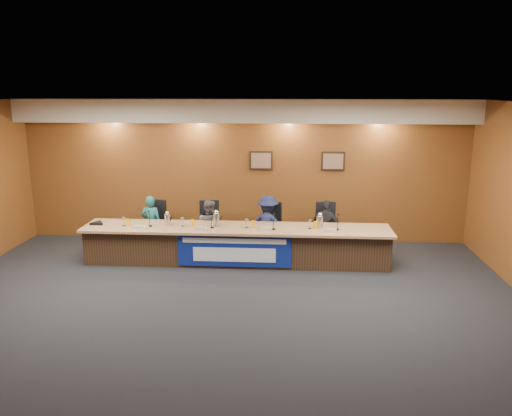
# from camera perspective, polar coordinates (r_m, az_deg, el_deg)

# --- Properties ---
(floor) EXTENTS (10.00, 10.00, 0.00)m
(floor) POSITION_cam_1_polar(r_m,az_deg,el_deg) (7.96, -4.07, -12.02)
(floor) COLOR black
(floor) RESTS_ON ground
(ceiling) EXTENTS (10.00, 8.00, 0.04)m
(ceiling) POSITION_cam_1_polar(r_m,az_deg,el_deg) (7.18, -4.51, 11.66)
(ceiling) COLOR silver
(ceiling) RESTS_ON wall_back
(wall_back) EXTENTS (10.00, 0.04, 3.20)m
(wall_back) POSITION_cam_1_polar(r_m,az_deg,el_deg) (11.30, -1.44, 4.24)
(wall_back) COLOR brown
(wall_back) RESTS_ON floor
(soffit) EXTENTS (10.00, 0.50, 0.50)m
(soffit) POSITION_cam_1_polar(r_m,az_deg,el_deg) (10.92, -1.61, 11.03)
(soffit) COLOR beige
(soffit) RESTS_ON wall_back
(dais_body) EXTENTS (6.00, 0.80, 0.70)m
(dais_body) POSITION_cam_1_polar(r_m,az_deg,el_deg) (10.05, -2.24, -4.31)
(dais_body) COLOR #3A2516
(dais_body) RESTS_ON floor
(dais_top) EXTENTS (6.10, 0.95, 0.05)m
(dais_top) POSITION_cam_1_polar(r_m,az_deg,el_deg) (9.89, -2.29, -2.33)
(dais_top) COLOR #9C7249
(dais_top) RESTS_ON dais_body
(banner) EXTENTS (2.20, 0.02, 0.65)m
(banner) POSITION_cam_1_polar(r_m,az_deg,el_deg) (9.65, -2.50, -4.89)
(banner) COLOR navy
(banner) RESTS_ON dais_body
(banner_text_upper) EXTENTS (2.00, 0.01, 0.10)m
(banner_text_upper) POSITION_cam_1_polar(r_m,az_deg,el_deg) (9.57, -2.52, -3.78)
(banner_text_upper) COLOR silver
(banner_text_upper) RESTS_ON banner
(banner_text_lower) EXTENTS (1.60, 0.01, 0.28)m
(banner_text_lower) POSITION_cam_1_polar(r_m,az_deg,el_deg) (9.66, -2.50, -5.37)
(banner_text_lower) COLOR silver
(banner_text_lower) RESTS_ON banner
(wall_photo_left) EXTENTS (0.52, 0.04, 0.42)m
(wall_photo_left) POSITION_cam_1_polar(r_m,az_deg,el_deg) (11.21, 0.58, 5.45)
(wall_photo_left) COLOR black
(wall_photo_left) RESTS_ON wall_back
(wall_photo_right) EXTENTS (0.52, 0.04, 0.42)m
(wall_photo_right) POSITION_cam_1_polar(r_m,az_deg,el_deg) (11.23, 8.80, 5.31)
(wall_photo_right) COLOR black
(wall_photo_right) RESTS_ON wall_back
(panelist_a) EXTENTS (0.48, 0.35, 1.23)m
(panelist_a) POSITION_cam_1_polar(r_m,az_deg,el_deg) (10.85, -11.86, -1.78)
(panelist_a) COLOR #1A5351
(panelist_a) RESTS_ON floor
(panelist_b) EXTENTS (0.69, 0.62, 1.16)m
(panelist_b) POSITION_cam_1_polar(r_m,az_deg,el_deg) (10.60, -5.42, -2.12)
(panelist_b) COLOR #4E4D53
(panelist_b) RESTS_ON floor
(panelist_c) EXTENTS (0.93, 0.71, 1.27)m
(panelist_c) POSITION_cam_1_polar(r_m,az_deg,el_deg) (10.46, 1.36, -1.96)
(panelist_c) COLOR #151A38
(panelist_c) RESTS_ON floor
(panelist_d) EXTENTS (0.75, 0.55, 1.19)m
(panelist_d) POSITION_cam_1_polar(r_m,az_deg,el_deg) (10.49, 8.06, -2.27)
(panelist_d) COLOR black
(panelist_d) RESTS_ON floor
(office_chair_a) EXTENTS (0.59, 0.59, 0.08)m
(office_chair_a) POSITION_cam_1_polar(r_m,az_deg,el_deg) (10.98, -11.69, -2.31)
(office_chair_a) COLOR black
(office_chair_a) RESTS_ON floor
(office_chair_b) EXTENTS (0.55, 0.55, 0.08)m
(office_chair_b) POSITION_cam_1_polar(r_m,az_deg,el_deg) (10.72, -5.32, -2.48)
(office_chair_b) COLOR black
(office_chair_b) RESTS_ON floor
(office_chair_c) EXTENTS (0.62, 0.62, 0.08)m
(office_chair_c) POSITION_cam_1_polar(r_m,az_deg,el_deg) (10.60, 1.38, -2.61)
(office_chair_c) COLOR black
(office_chair_c) RESTS_ON floor
(office_chair_d) EXTENTS (0.49, 0.49, 0.08)m
(office_chair_d) POSITION_cam_1_polar(r_m,az_deg,el_deg) (10.62, 8.00, -2.71)
(office_chair_d) COLOR black
(office_chair_d) RESTS_ON floor
(nameplate_a) EXTENTS (0.24, 0.08, 0.10)m
(nameplate_a) POSITION_cam_1_polar(r_m,az_deg,el_deg) (9.99, -13.33, -2.12)
(nameplate_a) COLOR white
(nameplate_a) RESTS_ON dais_top
(microphone_a) EXTENTS (0.07, 0.07, 0.02)m
(microphone_a) POSITION_cam_1_polar(r_m,az_deg,el_deg) (10.14, -11.97, -2.01)
(microphone_a) COLOR black
(microphone_a) RESTS_ON dais_top
(juice_glass_a) EXTENTS (0.06, 0.06, 0.15)m
(juice_glass_a) POSITION_cam_1_polar(r_m,az_deg,el_deg) (10.24, -14.44, -1.62)
(juice_glass_a) COLOR #FFA600
(juice_glass_a) RESTS_ON dais_top
(water_glass_a) EXTENTS (0.08, 0.08, 0.18)m
(water_glass_a) POSITION_cam_1_polar(r_m,az_deg,el_deg) (10.27, -14.89, -1.52)
(water_glass_a) COLOR silver
(water_glass_a) RESTS_ON dais_top
(nameplate_b) EXTENTS (0.24, 0.08, 0.10)m
(nameplate_b) POSITION_cam_1_polar(r_m,az_deg,el_deg) (9.69, -6.39, -2.31)
(nameplate_b) COLOR white
(nameplate_b) RESTS_ON dais_top
(microphone_b) EXTENTS (0.07, 0.07, 0.02)m
(microphone_b) POSITION_cam_1_polar(r_m,az_deg,el_deg) (9.86, -5.03, -2.22)
(microphone_b) COLOR black
(microphone_b) RESTS_ON dais_top
(juice_glass_b) EXTENTS (0.06, 0.06, 0.15)m
(juice_glass_b) POSITION_cam_1_polar(r_m,az_deg,el_deg) (9.95, -7.27, -1.73)
(juice_glass_b) COLOR #FFA600
(juice_glass_b) RESTS_ON dais_top
(water_glass_b) EXTENTS (0.08, 0.08, 0.18)m
(water_glass_b) POSITION_cam_1_polar(r_m,az_deg,el_deg) (10.02, -8.42, -1.58)
(water_glass_b) COLOR silver
(water_glass_b) RESTS_ON dais_top
(nameplate_c) EXTENTS (0.24, 0.08, 0.10)m
(nameplate_c) POSITION_cam_1_polar(r_m,az_deg,el_deg) (9.62, 1.03, -2.36)
(nameplate_c) COLOR white
(nameplate_c) RESTS_ON dais_top
(microphone_c) EXTENTS (0.07, 0.07, 0.02)m
(microphone_c) POSITION_cam_1_polar(r_m,az_deg,el_deg) (9.71, 2.04, -2.41)
(microphone_c) COLOR black
(microphone_c) RESTS_ON dais_top
(juice_glass_c) EXTENTS (0.06, 0.06, 0.15)m
(juice_glass_c) POSITION_cam_1_polar(r_m,az_deg,el_deg) (9.78, -0.36, -1.90)
(juice_glass_c) COLOR #FFA600
(juice_glass_c) RESTS_ON dais_top
(water_glass_c) EXTENTS (0.08, 0.08, 0.18)m
(water_glass_c) POSITION_cam_1_polar(r_m,az_deg,el_deg) (9.80, -1.10, -1.78)
(water_glass_c) COLOR silver
(water_glass_c) RESTS_ON dais_top
(nameplate_d) EXTENTS (0.24, 0.08, 0.10)m
(nameplate_d) POSITION_cam_1_polar(r_m,az_deg,el_deg) (9.62, 8.48, -2.50)
(nameplate_d) COLOR white
(nameplate_d) RESTS_ON dais_top
(microphone_d) EXTENTS (0.07, 0.07, 0.02)m
(microphone_d) POSITION_cam_1_polar(r_m,az_deg,el_deg) (9.82, 9.28, -2.42)
(microphone_d) COLOR black
(microphone_d) RESTS_ON dais_top
(juice_glass_d) EXTENTS (0.06, 0.06, 0.15)m
(juice_glass_d) POSITION_cam_1_polar(r_m,az_deg,el_deg) (9.79, 6.80, -1.97)
(juice_glass_d) COLOR #FFA600
(juice_glass_d) RESTS_ON dais_top
(water_glass_d) EXTENTS (0.08, 0.08, 0.18)m
(water_glass_d) POSITION_cam_1_polar(r_m,az_deg,el_deg) (9.79, 6.17, -1.87)
(water_glass_d) COLOR silver
(water_glass_d) RESTS_ON dais_top
(carafe_left) EXTENTS (0.11, 0.11, 0.24)m
(carafe_left) POSITION_cam_1_polar(r_m,az_deg,el_deg) (10.11, -10.08, -1.35)
(carafe_left) COLOR silver
(carafe_left) RESTS_ON dais_top
(carafe_mid) EXTENTS (0.13, 0.13, 0.26)m
(carafe_mid) POSITION_cam_1_polar(r_m,az_deg,el_deg) (9.93, -4.52, -1.35)
(carafe_mid) COLOR silver
(carafe_mid) RESTS_ON dais_top
(carafe_right) EXTENTS (0.13, 0.13, 0.24)m
(carafe_right) POSITION_cam_1_polar(r_m,az_deg,el_deg) (9.85, 7.29, -1.61)
(carafe_right) COLOR silver
(carafe_right) RESTS_ON dais_top
(speakerphone) EXTENTS (0.32, 0.32, 0.05)m
(speakerphone) POSITION_cam_1_polar(r_m,az_deg,el_deg) (10.56, -17.66, -1.66)
(speakerphone) COLOR black
(speakerphone) RESTS_ON dais_top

